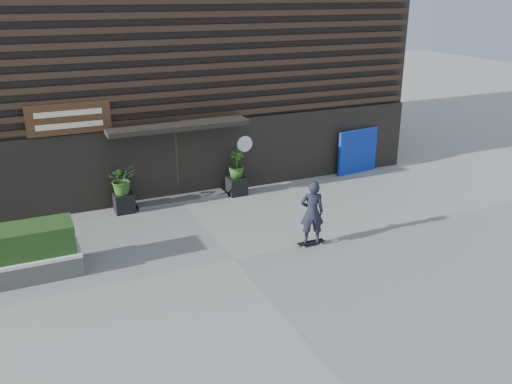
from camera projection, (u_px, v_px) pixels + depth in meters
name	position (u px, v px, depth m)	size (l,w,h in m)	color
ground	(233.00, 259.00, 13.95)	(80.00, 80.00, 0.00)	gray
entrance_step	(181.00, 199.00, 17.86)	(3.00, 0.80, 0.12)	#4D4D4B
planter_pot_left	(124.00, 203.00, 16.88)	(0.60, 0.60, 0.60)	black
bamboo_left	(122.00, 179.00, 16.61)	(0.86, 0.75, 0.96)	#2D591E
planter_pot_right	(237.00, 186.00, 18.34)	(0.60, 0.60, 0.60)	black
bamboo_right	(236.00, 164.00, 18.07)	(0.54, 0.54, 0.96)	#2D591E
raised_bed	(5.00, 270.00, 12.90)	(3.50, 1.20, 0.50)	#464644
snow_layer	(3.00, 259.00, 12.80)	(3.50, 1.20, 0.08)	white
hedge	(0.00, 245.00, 12.66)	(3.30, 1.00, 0.70)	#1D3C15
blue_tarp	(358.00, 152.00, 20.35)	(1.78, 0.12, 1.66)	#0C289E
building	(137.00, 60.00, 21.07)	(18.00, 11.00, 8.00)	black
skateboarder	(312.00, 212.00, 14.41)	(0.78, 0.61, 1.85)	black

